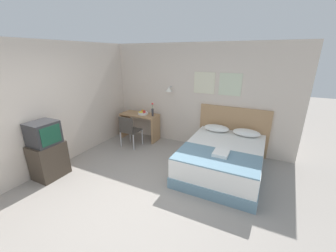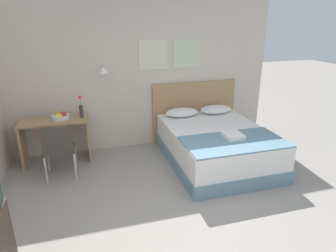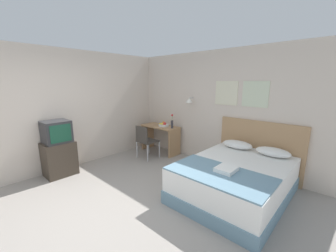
# 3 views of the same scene
# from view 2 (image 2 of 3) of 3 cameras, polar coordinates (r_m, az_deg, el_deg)

# --- Properties ---
(ground_plane) EXTENTS (24.00, 24.00, 0.00)m
(ground_plane) POSITION_cam_2_polar(r_m,az_deg,el_deg) (3.53, 3.16, -21.34)
(ground_plane) COLOR gray
(wall_back) EXTENTS (5.21, 0.31, 2.65)m
(wall_back) POSITION_cam_2_polar(r_m,az_deg,el_deg) (5.49, -6.42, 9.44)
(wall_back) COLOR beige
(wall_back) RESTS_ON ground_plane
(bed) EXTENTS (1.55, 2.06, 0.60)m
(bed) POSITION_cam_2_polar(r_m,az_deg,el_deg) (5.11, 9.12, -3.70)
(bed) COLOR #66899E
(bed) RESTS_ON ground_plane
(headboard) EXTENTS (1.67, 0.06, 1.17)m
(headboard) POSITION_cam_2_polar(r_m,az_deg,el_deg) (5.92, 4.96, 2.82)
(headboard) COLOR #A87F56
(headboard) RESTS_ON ground_plane
(pillow_left) EXTENTS (0.61, 0.37, 0.15)m
(pillow_left) POSITION_cam_2_polar(r_m,az_deg,el_deg) (5.54, 2.65, 2.61)
(pillow_left) COLOR white
(pillow_left) RESTS_ON bed
(pillow_right) EXTENTS (0.61, 0.37, 0.15)m
(pillow_right) POSITION_cam_2_polar(r_m,az_deg,el_deg) (5.79, 9.11, 3.15)
(pillow_right) COLOR white
(pillow_right) RESTS_ON bed
(throw_blanket) EXTENTS (1.51, 0.82, 0.02)m
(throw_blanket) POSITION_cam_2_polar(r_m,az_deg,el_deg) (4.50, 12.53, -2.96)
(throw_blanket) COLOR #66899E
(throw_blanket) RESTS_ON bed
(folded_towel_near_foot) EXTENTS (0.27, 0.31, 0.06)m
(folded_towel_near_foot) POSITION_cam_2_polar(r_m,az_deg,el_deg) (4.62, 12.25, -1.75)
(folded_towel_near_foot) COLOR white
(folded_towel_near_foot) RESTS_ON throw_blanket
(desk) EXTENTS (1.09, 0.50, 0.75)m
(desk) POSITION_cam_2_polar(r_m,az_deg,el_deg) (5.32, -20.63, -1.23)
(desk) COLOR #A87F56
(desk) RESTS_ON ground_plane
(desk_chair) EXTENTS (0.45, 0.45, 0.86)m
(desk_chair) POSITION_cam_2_polar(r_m,az_deg,el_deg) (4.73, -20.12, -3.91)
(desk_chair) COLOR #3D3833
(desk_chair) RESTS_ON ground_plane
(fruit_bowl) EXTENTS (0.29, 0.29, 0.13)m
(fruit_bowl) POSITION_cam_2_polar(r_m,az_deg,el_deg) (5.24, -19.79, 1.78)
(fruit_bowl) COLOR silver
(fruit_bowl) RESTS_ON desk
(flower_vase) EXTENTS (0.06, 0.06, 0.38)m
(flower_vase) POSITION_cam_2_polar(r_m,az_deg,el_deg) (5.17, -16.24, 3.17)
(flower_vase) COLOR #333338
(flower_vase) RESTS_ON desk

